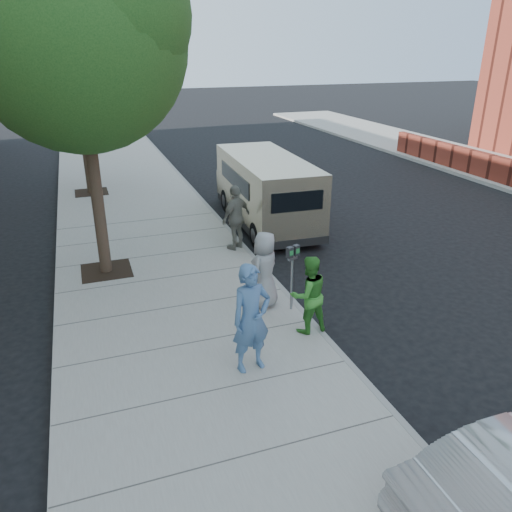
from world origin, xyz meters
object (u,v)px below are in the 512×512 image
person_gray_shirt (265,270)px  person_striped_polo (236,217)px  van (265,189)px  parking_meter (292,264)px  tree_near (78,33)px  person_green_shirt (309,295)px  tree_far (75,59)px  person_officer (251,318)px

person_gray_shirt → person_striped_polo: 3.35m
van → parking_meter: bearing=-102.6°
tree_near → van: tree_near is taller
person_green_shirt → tree_near: bearing=-53.9°
person_green_shirt → tree_far: bearing=-76.9°
van → person_officer: (-3.06, -7.46, -0.02)m
tree_far → parking_meter: 12.05m
tree_near → tree_far: (-0.00, 7.60, -0.66)m
person_officer → person_green_shirt: size_ratio=1.24×
parking_meter → van: 5.99m
tree_far → person_green_shirt: 12.94m
tree_near → van: size_ratio=1.28×
tree_far → person_striped_polo: 8.91m
tree_near → parking_meter: bearing=-43.5°
tree_far → person_gray_shirt: 11.67m
tree_far → parking_meter: size_ratio=4.54×
parking_meter → person_officer: size_ratio=0.74×
person_green_shirt → person_striped_polo: size_ratio=0.88×
person_officer → person_gray_shirt: (1.00, 2.03, -0.14)m
tree_near → tree_far: bearing=90.0°
person_green_shirt → person_gray_shirt: person_gray_shirt is taller
tree_far → person_striped_polo: bearing=-64.5°
person_gray_shirt → van: bearing=-147.7°
person_gray_shirt → person_striped_polo: bearing=-134.2°
tree_far → van: size_ratio=1.11×
person_officer → person_striped_polo: bearing=65.8°
person_green_shirt → person_striped_polo: 4.57m
parking_meter → person_green_shirt: 0.94m
person_green_shirt → person_striped_polo: (0.00, 4.57, 0.10)m
tree_near → person_gray_shirt: 6.24m
person_gray_shirt → person_striped_polo: size_ratio=0.93×
tree_near → tree_far: 7.63m
person_gray_shirt → person_striped_polo: (0.42, 3.32, 0.06)m
van → person_green_shirt: van is taller
person_officer → person_gray_shirt: bearing=54.5°
parking_meter → person_striped_polo: person_striped_polo is taller
person_gray_shirt → tree_near: bearing=-81.4°
tree_far → van: tree_far is taller
person_striped_polo → person_gray_shirt: bearing=51.0°
tree_near → person_green_shirt: tree_near is taller
tree_near → person_green_shirt: bearing=-50.7°
parking_meter → person_striped_polo: 3.67m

